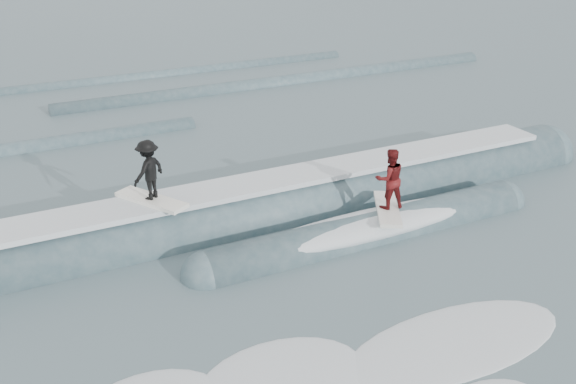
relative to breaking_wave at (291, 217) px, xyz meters
name	(u,v)px	position (x,y,z in m)	size (l,w,h in m)	color
ground	(389,326)	(-0.36, -5.21, -0.04)	(160.00, 160.00, 0.00)	#3D525A
breaking_wave	(291,217)	(0.00, 0.00, 0.00)	(22.25, 3.81, 2.06)	#344D57
surfer_black	(149,173)	(-3.64, 0.44, 1.81)	(1.49, 2.00, 1.61)	white
surfer_red	(389,182)	(1.91, -1.76, 1.35)	(1.44, 2.02, 1.69)	white
whitewater	(462,372)	(0.03, -6.98, -0.04)	(14.11, 6.67, 0.10)	silver
far_swells	(145,104)	(-0.71, 12.44, -0.04)	(39.28, 8.65, 0.80)	#344D57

